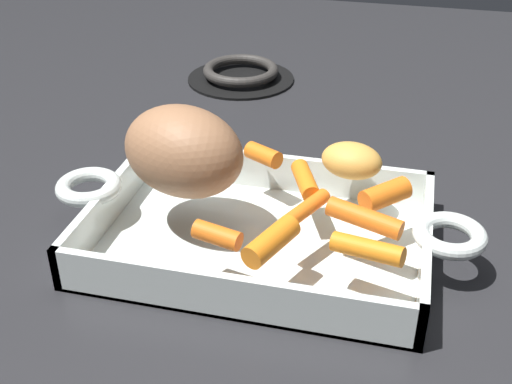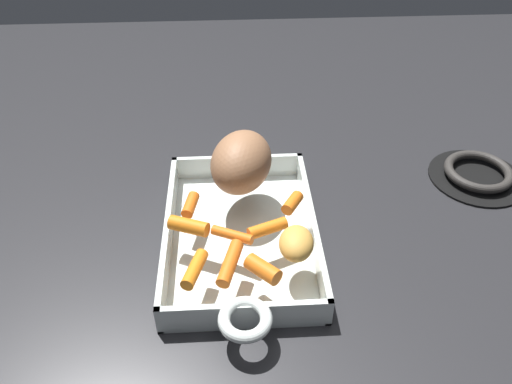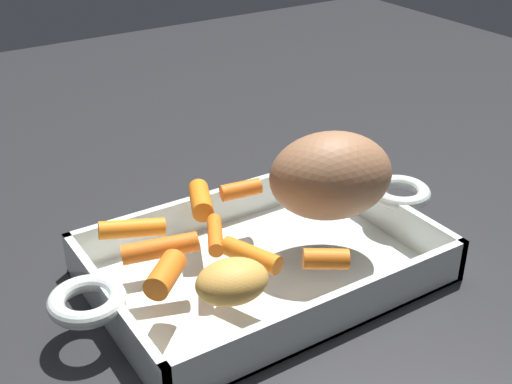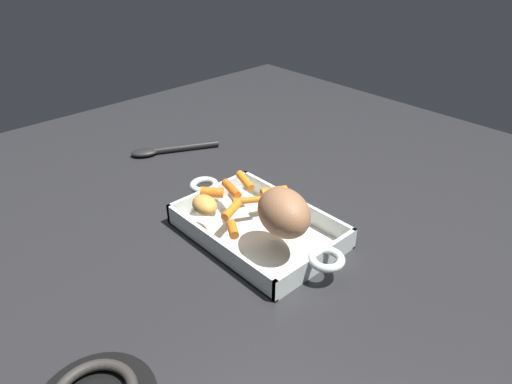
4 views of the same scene
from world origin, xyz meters
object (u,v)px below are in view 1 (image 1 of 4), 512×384
object	(u,v)px
baby_carrot_center_right	(271,241)
baby_carrot_center_left	(367,249)
baby_carrot_long	(305,210)
potato_near_roast	(352,161)
stove_burner_rear	(241,74)
pork_roast	(183,151)
baby_carrot_northwest	(364,218)
baby_carrot_southeast	(385,195)
baby_carrot_southwest	(305,180)
roasting_dish	(259,232)
baby_carrot_northeast	(263,155)
baby_carrot_short	(217,235)

from	to	relation	value
baby_carrot_center_right	baby_carrot_center_left	bearing A→B (deg)	8.04
baby_carrot_long	potato_near_roast	bearing A→B (deg)	69.35
baby_carrot_long	stove_burner_rear	world-z (taller)	baby_carrot_long
pork_roast	baby_carrot_northwest	distance (m)	0.18
pork_roast	baby_carrot_center_right	xyz separation A→B (m)	(0.10, -0.08, -0.03)
baby_carrot_southeast	baby_carrot_southwest	distance (m)	0.08
baby_carrot_center_right	stove_burner_rear	xyz separation A→B (m)	(-0.16, 0.50, -0.05)
baby_carrot_southwest	baby_carrot_center_right	xyz separation A→B (m)	(-0.01, -0.11, 0.00)
baby_carrot_southeast	potato_near_roast	world-z (taller)	potato_near_roast
baby_carrot_center_right	baby_carrot_southwest	bearing A→B (deg)	85.29
potato_near_roast	stove_burner_rear	xyz separation A→B (m)	(-0.21, 0.35, -0.06)
roasting_dish	baby_carrot_northeast	distance (m)	0.09
baby_carrot_southwest	pork_roast	bearing A→B (deg)	-164.02
stove_burner_rear	baby_carrot_southwest	bearing A→B (deg)	-66.17
baby_carrot_center_right	roasting_dish	bearing A→B (deg)	111.36
baby_carrot_short	baby_carrot_center_right	xyz separation A→B (m)	(0.05, -0.00, 0.00)
potato_near_roast	baby_carrot_long	bearing A→B (deg)	-110.65
potato_near_roast	baby_carrot_short	bearing A→B (deg)	-123.80
baby_carrot_short	potato_near_roast	world-z (taller)	potato_near_roast
baby_carrot_long	potato_near_roast	world-z (taller)	potato_near_roast
baby_carrot_southwest	potato_near_roast	world-z (taller)	potato_near_roast
baby_carrot_southeast	potato_near_roast	size ratio (longest dim) A/B	0.78
baby_carrot_short	baby_carrot_southwest	size ratio (longest dim) A/B	0.75
roasting_dish	baby_carrot_northwest	world-z (taller)	baby_carrot_northwest
pork_roast	baby_carrot_long	xyz separation A→B (m)	(0.12, -0.02, -0.04)
pork_roast	baby_carrot_northwest	world-z (taller)	pork_roast
baby_carrot_northwest	potato_near_roast	bearing A→B (deg)	104.39
baby_carrot_short	stove_burner_rear	world-z (taller)	baby_carrot_short
baby_carrot_long	stove_burner_rear	bearing A→B (deg)	112.33
baby_carrot_southwest	roasting_dish	bearing A→B (deg)	-135.36
stove_burner_rear	roasting_dish	bearing A→B (deg)	-72.63
baby_carrot_northeast	baby_carrot_center_left	bearing A→B (deg)	-48.81
baby_carrot_southwest	baby_carrot_northwest	bearing A→B (deg)	-40.19
pork_roast	baby_carrot_long	distance (m)	0.13
baby_carrot_short	baby_carrot_northwest	size ratio (longest dim) A/B	0.61
baby_carrot_northwest	stove_burner_rear	distance (m)	0.50
baby_carrot_northeast	stove_burner_rear	distance (m)	0.37
baby_carrot_northwest	baby_carrot_southwest	bearing A→B (deg)	139.81
pork_roast	baby_carrot_northeast	size ratio (longest dim) A/B	3.07
baby_carrot_southeast	stove_burner_rear	distance (m)	0.47
baby_carrot_long	baby_carrot_southeast	bearing A→B (deg)	28.56
pork_roast	baby_carrot_northeast	bearing A→B (deg)	50.30
baby_carrot_long	baby_carrot_northeast	xyz separation A→B (m)	(-0.06, 0.09, 0.00)
baby_carrot_northwest	baby_carrot_center_right	bearing A→B (deg)	-141.87
roasting_dish	baby_carrot_center_right	distance (m)	0.09
roasting_dish	baby_carrot_short	distance (m)	0.09
baby_carrot_center_right	baby_carrot_northwest	size ratio (longest dim) A/B	0.82
pork_roast	roasting_dish	bearing A→B (deg)	-3.79
baby_carrot_southeast	stove_burner_rear	bearing A→B (deg)	122.06
potato_near_roast	baby_carrot_northwest	bearing A→B (deg)	-75.61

